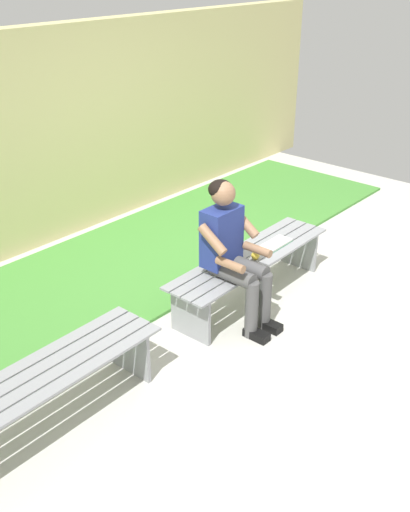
{
  "coord_description": "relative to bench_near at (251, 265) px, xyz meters",
  "views": [
    {
      "loc": [
        3.84,
        2.81,
        2.86
      ],
      "look_at": [
        0.79,
        0.15,
        0.79
      ],
      "focal_mm": 42.04,
      "sensor_mm": 36.0,
      "label": 1
    }
  ],
  "objects": [
    {
      "name": "apple",
      "position": [
        0.03,
        0.07,
        0.14
      ],
      "size": [
        0.08,
        0.08,
        0.08
      ],
      "primitive_type": "sphere",
      "color": "gold",
      "rests_on": "bench_near"
    },
    {
      "name": "book_open",
      "position": [
        -0.29,
        0.04,
        0.11
      ],
      "size": [
        0.41,
        0.17,
        0.02
      ],
      "rotation": [
        0.0,
        0.0,
        0.02
      ],
      "color": "white",
      "rests_on": "bench_near"
    },
    {
      "name": "ground_plane",
      "position": [
        1.13,
        1.0,
        -0.36
      ],
      "size": [
        10.0,
        7.0,
        0.04
      ],
      "primitive_type": "cube",
      "color": "beige"
    },
    {
      "name": "bench_far",
      "position": [
        2.26,
        0.0,
        -0.0
      ],
      "size": [
        1.85,
        0.48,
        0.44
      ],
      "rotation": [
        0.0,
        0.0,
        0.02
      ],
      "color": "gray",
      "rests_on": "ground"
    },
    {
      "name": "brick_wall",
      "position": [
        0.5,
        -2.47,
        0.77
      ],
      "size": [
        9.5,
        0.24,
        2.22
      ],
      "primitive_type": "cube",
      "color": "#D1C684",
      "rests_on": "ground"
    },
    {
      "name": "grass_strip",
      "position": [
        1.13,
        -1.29,
        -0.32
      ],
      "size": [
        9.0,
        1.83,
        0.03
      ],
      "primitive_type": "cube",
      "color": "#478C38",
      "rests_on": "ground"
    },
    {
      "name": "bench_near",
      "position": [
        0.0,
        0.0,
        0.0
      ],
      "size": [
        1.88,
        0.49,
        0.44
      ],
      "rotation": [
        0.0,
        0.0,
        0.02
      ],
      "color": "gray",
      "rests_on": "ground"
    },
    {
      "name": "person_seated",
      "position": [
        0.39,
        0.1,
        0.34
      ],
      "size": [
        0.5,
        0.69,
        1.24
      ],
      "color": "navy",
      "rests_on": "ground"
    }
  ]
}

